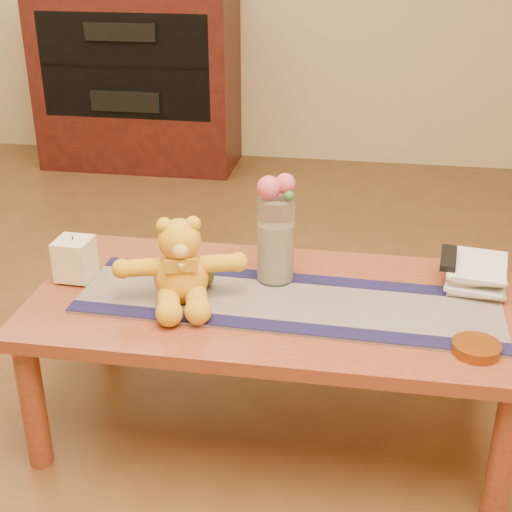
% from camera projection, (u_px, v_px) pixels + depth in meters
% --- Properties ---
extents(floor, '(5.50, 5.50, 0.00)m').
position_uv_depth(floor, '(272.00, 422.00, 2.28)').
color(floor, '#523217').
rests_on(floor, ground).
extents(coffee_table_top, '(1.40, 0.70, 0.04)m').
position_uv_depth(coffee_table_top, '(273.00, 304.00, 2.10)').
color(coffee_table_top, maroon).
rests_on(coffee_table_top, floor).
extents(table_leg_fl, '(0.07, 0.07, 0.41)m').
position_uv_depth(table_leg_fl, '(33.00, 405.00, 2.03)').
color(table_leg_fl, maroon).
rests_on(table_leg_fl, floor).
extents(table_leg_fr, '(0.07, 0.07, 0.41)m').
position_uv_depth(table_leg_fr, '(503.00, 455.00, 1.84)').
color(table_leg_fr, maroon).
rests_on(table_leg_fr, floor).
extents(table_leg_bl, '(0.07, 0.07, 0.41)m').
position_uv_depth(table_leg_bl, '(105.00, 305.00, 2.55)').
color(table_leg_bl, maroon).
rests_on(table_leg_bl, floor).
extents(table_leg_br, '(0.07, 0.07, 0.41)m').
position_uv_depth(table_leg_br, '(478.00, 337.00, 2.36)').
color(table_leg_br, maroon).
rests_on(table_leg_br, floor).
extents(persian_runner, '(1.21, 0.39, 0.01)m').
position_uv_depth(persian_runner, '(287.00, 302.00, 2.06)').
color(persian_runner, '#181A43').
rests_on(persian_runner, coffee_table_top).
extents(runner_border_near, '(1.20, 0.10, 0.00)m').
position_uv_depth(runner_border_near, '(279.00, 326.00, 1.93)').
color(runner_border_near, '#141237').
rests_on(runner_border_near, persian_runner).
extents(runner_border_far, '(1.20, 0.10, 0.00)m').
position_uv_depth(runner_border_far, '(295.00, 278.00, 2.18)').
color(runner_border_far, '#141237').
rests_on(runner_border_far, persian_runner).
extents(teddy_bear, '(0.42, 0.38, 0.24)m').
position_uv_depth(teddy_bear, '(180.00, 261.00, 2.02)').
color(teddy_bear, gold).
rests_on(teddy_bear, persian_runner).
extents(pillar_candle, '(0.11, 0.11, 0.12)m').
position_uv_depth(pillar_candle, '(75.00, 259.00, 2.16)').
color(pillar_candle, beige).
rests_on(pillar_candle, persian_runner).
extents(candle_wick, '(0.00, 0.00, 0.01)m').
position_uv_depth(candle_wick, '(72.00, 238.00, 2.14)').
color(candle_wick, black).
rests_on(candle_wick, pillar_candle).
extents(glass_vase, '(0.11, 0.11, 0.26)m').
position_uv_depth(glass_vase, '(276.00, 240.00, 2.12)').
color(glass_vase, silver).
rests_on(glass_vase, persian_runner).
extents(potpourri_fill, '(0.09, 0.09, 0.18)m').
position_uv_depth(potpourri_fill, '(275.00, 252.00, 2.14)').
color(potpourri_fill, beige).
rests_on(potpourri_fill, glass_vase).
extents(rose_left, '(0.07, 0.07, 0.07)m').
position_uv_depth(rose_left, '(269.00, 188.00, 2.05)').
color(rose_left, '#CC485E').
rests_on(rose_left, glass_vase).
extents(rose_right, '(0.06, 0.06, 0.06)m').
position_uv_depth(rose_right, '(285.00, 184.00, 2.05)').
color(rose_right, '#CC485E').
rests_on(rose_right, glass_vase).
extents(blue_flower_back, '(0.04, 0.04, 0.04)m').
position_uv_depth(blue_flower_back, '(281.00, 185.00, 2.09)').
color(blue_flower_back, '#464698').
rests_on(blue_flower_back, glass_vase).
extents(blue_flower_side, '(0.04, 0.04, 0.04)m').
position_uv_depth(blue_flower_side, '(267.00, 189.00, 2.08)').
color(blue_flower_side, '#464698').
rests_on(blue_flower_side, glass_vase).
extents(leaf_sprig, '(0.03, 0.03, 0.03)m').
position_uv_depth(leaf_sprig, '(289.00, 196.00, 2.04)').
color(leaf_sprig, '#33662D').
rests_on(leaf_sprig, glass_vase).
extents(bronze_ball, '(0.09, 0.09, 0.07)m').
position_uv_depth(bronze_ball, '(203.00, 276.00, 2.12)').
color(bronze_ball, '#534F1B').
rests_on(bronze_ball, persian_runner).
extents(book_bottom, '(0.18, 0.23, 0.02)m').
position_uv_depth(book_bottom, '(446.00, 279.00, 2.17)').
color(book_bottom, beige).
rests_on(book_bottom, coffee_table_top).
extents(book_lower, '(0.21, 0.25, 0.02)m').
position_uv_depth(book_lower, '(448.00, 274.00, 2.16)').
color(book_lower, beige).
rests_on(book_lower, book_bottom).
extents(book_upper, '(0.17, 0.22, 0.02)m').
position_uv_depth(book_upper, '(445.00, 267.00, 2.16)').
color(book_upper, beige).
rests_on(book_upper, book_lower).
extents(book_top, '(0.20, 0.25, 0.02)m').
position_uv_depth(book_top, '(449.00, 262.00, 2.15)').
color(book_top, beige).
rests_on(book_top, book_upper).
extents(tv_remote, '(0.06, 0.16, 0.02)m').
position_uv_depth(tv_remote, '(449.00, 258.00, 2.13)').
color(tv_remote, black).
rests_on(tv_remote, book_top).
extents(amber_dish, '(0.14, 0.14, 0.03)m').
position_uv_depth(amber_dish, '(476.00, 348.00, 1.82)').
color(amber_dish, '#BF5914').
rests_on(amber_dish, coffee_table_top).
extents(media_cabinet, '(1.20, 0.50, 1.10)m').
position_uv_depth(media_cabinet, '(138.00, 78.00, 4.43)').
color(media_cabinet, black).
rests_on(media_cabinet, floor).
extents(cabinet_cavity, '(1.02, 0.03, 0.61)m').
position_uv_depth(cabinet_cavity, '(124.00, 67.00, 4.18)').
color(cabinet_cavity, black).
rests_on(cabinet_cavity, media_cabinet).
extents(cabinet_shelf, '(1.02, 0.20, 0.02)m').
position_uv_depth(cabinet_shelf, '(129.00, 64.00, 4.25)').
color(cabinet_shelf, black).
rests_on(cabinet_shelf, media_cabinet).
extents(stereo_upper, '(0.42, 0.28, 0.10)m').
position_uv_depth(stereo_upper, '(127.00, 29.00, 4.19)').
color(stereo_upper, black).
rests_on(stereo_upper, media_cabinet).
extents(stereo_lower, '(0.42, 0.28, 0.12)m').
position_uv_depth(stereo_lower, '(132.00, 97.00, 4.36)').
color(stereo_lower, black).
rests_on(stereo_lower, media_cabinet).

